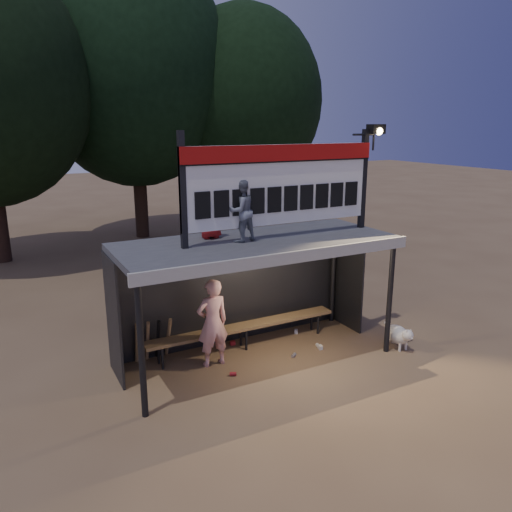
{
  "coord_description": "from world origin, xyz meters",
  "views": [
    {
      "loc": [
        -4.05,
        -7.64,
        4.32
      ],
      "look_at": [
        0.2,
        0.4,
        1.9
      ],
      "focal_mm": 35.0,
      "sensor_mm": 36.0,
      "label": 1
    }
  ],
  "objects": [
    {
      "name": "ground",
      "position": [
        0.0,
        0.0,
        0.0
      ],
      "size": [
        80.0,
        80.0,
        0.0
      ],
      "primitive_type": "plane",
      "color": "brown",
      "rests_on": "ground"
    },
    {
      "name": "tree_right",
      "position": [
        5.0,
        10.5,
        5.19
      ],
      "size": [
        6.08,
        6.08,
        8.72
      ],
      "color": "black",
      "rests_on": "ground"
    },
    {
      "name": "dog",
      "position": [
        2.71,
        -0.89,
        0.28
      ],
      "size": [
        0.36,
        0.81,
        0.49
      ],
      "color": "beige",
      "rests_on": "ground"
    },
    {
      "name": "litter",
      "position": [
        0.64,
        0.08,
        0.04
      ],
      "size": [
        2.11,
        1.25,
        0.08
      ],
      "color": "red",
      "rests_on": "ground"
    },
    {
      "name": "dugout_shelter",
      "position": [
        0.0,
        0.24,
        1.85
      ],
      "size": [
        5.1,
        2.08,
        2.32
      ],
      "color": "#3D3D40",
      "rests_on": "ground"
    },
    {
      "name": "bench",
      "position": [
        0.0,
        0.55,
        0.43
      ],
      "size": [
        4.0,
        0.35,
        0.48
      ],
      "color": "olive",
      "rests_on": "ground"
    },
    {
      "name": "bats",
      "position": [
        -1.75,
        0.82,
        0.43
      ],
      "size": [
        0.68,
        0.35,
        0.84
      ],
      "color": "olive",
      "rests_on": "ground"
    },
    {
      "name": "child_a",
      "position": [
        -0.3,
        0.01,
        2.86
      ],
      "size": [
        0.6,
        0.51,
        1.08
      ],
      "primitive_type": "imported",
      "rotation": [
        0.0,
        0.0,
        3.35
      ],
      "color": "slate",
      "rests_on": "dugout_shelter"
    },
    {
      "name": "player",
      "position": [
        -0.81,
        0.17,
        0.83
      ],
      "size": [
        0.61,
        0.41,
        1.65
      ],
      "primitive_type": "imported",
      "rotation": [
        0.0,
        0.0,
        3.16
      ],
      "color": "white",
      "rests_on": "ground"
    },
    {
      "name": "child_b",
      "position": [
        -0.67,
        0.5,
        2.83
      ],
      "size": [
        0.5,
        0.33,
        1.01
      ],
      "primitive_type": "imported",
      "rotation": [
        0.0,
        0.0,
        3.13
      ],
      "color": "#B31B1B",
      "rests_on": "dugout_shelter"
    },
    {
      "name": "tree_mid",
      "position": [
        1.0,
        11.5,
        6.17
      ],
      "size": [
        7.22,
        7.22,
        10.36
      ],
      "color": "#301E15",
      "rests_on": "ground"
    },
    {
      "name": "scoreboard_assembly",
      "position": [
        0.56,
        -0.01,
        3.32
      ],
      "size": [
        4.1,
        0.27,
        1.99
      ],
      "color": "black",
      "rests_on": "dugout_shelter"
    }
  ]
}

